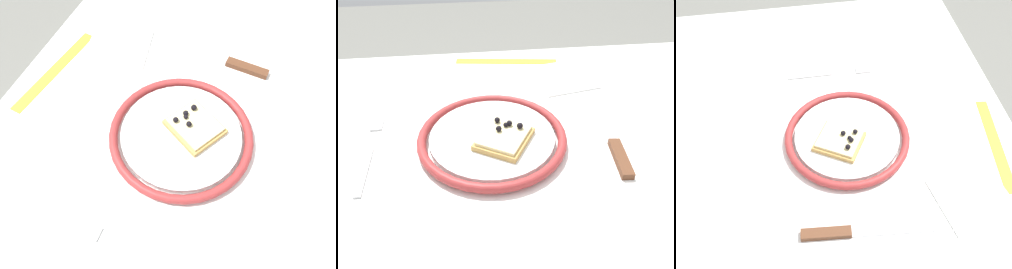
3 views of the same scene
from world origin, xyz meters
TOP-DOWN VIEW (x-y plane):
  - dining_table at (0.00, 0.00)m, footprint 1.05×0.82m
  - plate at (-0.01, 0.04)m, footprint 0.26×0.26m
  - pizza_slice_near at (0.01, 0.03)m, footprint 0.11×0.12m
  - knife at (0.20, 0.00)m, footprint 0.04×0.24m
  - fork at (-0.22, 0.04)m, footprint 0.02×0.20m
  - measuring_tape at (0.05, 0.35)m, footprint 0.25×0.06m
  - napkin at (0.17, 0.26)m, footprint 0.15×0.16m

SIDE VIEW (x-z plane):
  - dining_table at x=0.00m, z-range 0.27..0.99m
  - measuring_tape at x=0.05m, z-range 0.72..0.72m
  - fork at x=-0.22m, z-range 0.72..0.72m
  - napkin at x=0.17m, z-range 0.72..0.72m
  - knife at x=0.20m, z-range 0.72..0.73m
  - plate at x=-0.01m, z-range 0.72..0.74m
  - pizza_slice_near at x=0.01m, z-range 0.73..0.76m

